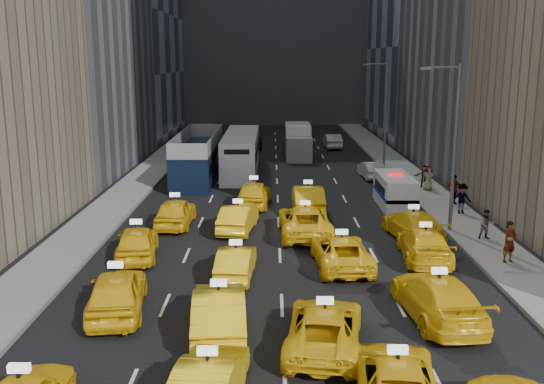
{
  "coord_description": "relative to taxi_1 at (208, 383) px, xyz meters",
  "views": [
    {
      "loc": [
        -0.37,
        -19.76,
        9.28
      ],
      "look_at": [
        -0.38,
        13.08,
        2.0
      ],
      "focal_mm": 40.0,
      "sensor_mm": 36.0,
      "label": 1
    }
  ],
  "objects": [
    {
      "name": "misc_car_4",
      "position": [
        8.04,
        48.45,
        0.02
      ],
      "size": [
        1.76,
        4.63,
        1.51
      ],
      "primitive_type": "imported",
      "rotation": [
        0.0,
        0.0,
        3.18
      ],
      "color": "#A3A7AB",
      "rests_on": "ground"
    },
    {
      "name": "taxi_7",
      "position": [
        7.72,
        5.78,
        0.08
      ],
      "size": [
        2.78,
        5.75,
        1.61
      ],
      "primitive_type": "imported",
      "rotation": [
        0.0,
        0.0,
        3.24
      ],
      "color": "yellow",
      "rests_on": "ground"
    },
    {
      "name": "streetlight_far",
      "position": [
        11.28,
        36.99,
        4.19
      ],
      "size": [
        2.15,
        0.22,
        9.0
      ],
      "color": "#595B60",
      "rests_on": "ground"
    },
    {
      "name": "taxi_8",
      "position": [
        -4.67,
        12.64,
        0.05
      ],
      "size": [
        2.42,
        4.77,
        1.56
      ],
      "primitive_type": "imported",
      "rotation": [
        0.0,
        0.0,
        3.27
      ],
      "color": "yellow",
      "rests_on": "ground"
    },
    {
      "name": "taxi_5",
      "position": [
        -0.09,
        4.47,
        0.1
      ],
      "size": [
        2.14,
        5.14,
        1.65
      ],
      "primitive_type": "imported",
      "rotation": [
        0.0,
        0.0,
        3.22
      ],
      "color": "yellow",
      "rests_on": "ground"
    },
    {
      "name": "taxi_17",
      "position": [
        3.91,
        21.41,
        0.11
      ],
      "size": [
        1.87,
        5.11,
        1.67
      ],
      "primitive_type": "imported",
      "rotation": [
        0.0,
        0.0,
        3.16
      ],
      "color": "yellow",
      "rests_on": "ground"
    },
    {
      "name": "streetlight_near",
      "position": [
        11.28,
        16.99,
        4.19
      ],
      "size": [
        2.15,
        0.22,
        9.0
      ],
      "color": "#595B60",
      "rests_on": "ground"
    },
    {
      "name": "ground",
      "position": [
        2.1,
        4.99,
        -0.73
      ],
      "size": [
        160.0,
        160.0,
        0.0
      ],
      "primitive_type": "plane",
      "color": "black",
      "rests_on": "ground"
    },
    {
      "name": "box_truck",
      "position": [
        4.17,
        42.32,
        0.81
      ],
      "size": [
        2.88,
        7.01,
        3.13
      ],
      "rotation": [
        0.0,
        0.0,
        0.08
      ],
      "color": "silver",
      "rests_on": "ground"
    },
    {
      "name": "taxi_9",
      "position": [
        0.16,
        10.04,
        -0.05
      ],
      "size": [
        1.68,
        4.19,
        1.36
      ],
      "primitive_type": "imported",
      "rotation": [
        0.0,
        0.0,
        3.08
      ],
      "color": "yellow",
      "rests_on": "ground"
    },
    {
      "name": "misc_car_2",
      "position": [
        4.2,
        50.07,
        0.08
      ],
      "size": [
        2.89,
        5.83,
        1.63
      ],
      "primitive_type": "imported",
      "rotation": [
        0.0,
        0.0,
        3.25
      ],
      "color": "gray",
      "rests_on": "ground"
    },
    {
      "name": "taxi_10",
      "position": [
        4.85,
        11.36,
        -0.02
      ],
      "size": [
        2.65,
        5.26,
        1.43
      ],
      "primitive_type": "imported",
      "rotation": [
        0.0,
        0.0,
        3.2
      ],
      "color": "yellow",
      "rests_on": "ground"
    },
    {
      "name": "taxi_14",
      "position": [
        3.46,
        16.33,
        0.06
      ],
      "size": [
        2.78,
        5.78,
        1.59
      ],
      "primitive_type": "imported",
      "rotation": [
        0.0,
        0.0,
        3.17
      ],
      "color": "yellow",
      "rests_on": "ground"
    },
    {
      "name": "taxi_2",
      "position": [
        5.13,
        0.3,
        -0.06
      ],
      "size": [
        2.71,
        5.02,
        1.34
      ],
      "primitive_type": "imported",
      "rotation": [
        0.0,
        0.0,
        3.04
      ],
      "color": "yellow",
      "rests_on": "ground"
    },
    {
      "name": "nypd_van",
      "position": [
        9.52,
        22.8,
        0.25
      ],
      "size": [
        2.05,
        5.09,
        2.17
      ],
      "rotation": [
        0.0,
        0.0,
        0.02
      ],
      "color": "silver",
      "rests_on": "ground"
    },
    {
      "name": "misc_car_0",
      "position": [
        9.53,
        32.11,
        -0.06
      ],
      "size": [
        1.77,
        4.17,
        1.34
      ],
      "primitive_type": "imported",
      "rotation": [
        0.0,
        0.0,
        3.23
      ],
      "color": "#B7B9BF",
      "rests_on": "ground"
    },
    {
      "name": "city_bus",
      "position": [
        -0.84,
        34.63,
        0.88
      ],
      "size": [
        3.67,
        12.77,
        3.25
      ],
      "rotation": [
        0.0,
        0.0,
        -0.08
      ],
      "color": "silver",
      "rests_on": "ground"
    },
    {
      "name": "pedestrian_4",
      "position": [
        12.74,
        27.04,
        0.3
      ],
      "size": [
        0.87,
        0.48,
        1.76
      ],
      "primitive_type": "imported",
      "rotation": [
        0.0,
        0.0,
        0.02
      ],
      "color": "gray",
      "rests_on": "sidewalk_east"
    },
    {
      "name": "taxi_13",
      "position": [
        -0.14,
        17.17,
        0.01
      ],
      "size": [
        2.16,
        4.66,
        1.48
      ],
      "primitive_type": "imported",
      "rotation": [
        0.0,
        0.0,
        3.01
      ],
      "color": "yellow",
      "rests_on": "ground"
    },
    {
      "name": "double_decker",
      "position": [
        -4.07,
        31.98,
        1.05
      ],
      "size": [
        3.8,
        12.5,
        3.58
      ],
      "rotation": [
        0.0,
        0.0,
        -0.08
      ],
      "color": "black",
      "rests_on": "ground"
    },
    {
      "name": "pedestrian_3",
      "position": [
        13.26,
        22.84,
        0.37
      ],
      "size": [
        1.18,
        0.69,
        1.9
      ],
      "primitive_type": "imported",
      "rotation": [
        0.0,
        0.0,
        0.17
      ],
      "color": "gray",
      "rests_on": "sidewalk_east"
    },
    {
      "name": "misc_car_1",
      "position": [
        -3.88,
        43.82,
        -0.02
      ],
      "size": [
        2.81,
        5.32,
        1.43
      ],
      "primitive_type": "imported",
      "rotation": [
        0.0,
        0.0,
        3.23
      ],
      "color": "black",
      "rests_on": "ground"
    },
    {
      "name": "sidewalk_east",
      "position": [
        12.6,
        29.99,
        -0.66
      ],
      "size": [
        3.0,
        90.0,
        0.15
      ],
      "primitive_type": "cube",
      "color": "gray",
      "rests_on": "ground"
    },
    {
      "name": "taxi_4",
      "position": [
        -4.02,
        6.25,
        0.1
      ],
      "size": [
        2.62,
        5.12,
        1.67
      ],
      "primitive_type": "imported",
      "rotation": [
        0.0,
        0.0,
        3.28
      ],
      "color": "yellow",
      "rests_on": "ground"
    },
    {
      "name": "pedestrian_5",
      "position": [
        12.72,
        28.13,
        0.21
      ],
      "size": [
        1.52,
        0.72,
        1.58
      ],
      "primitive_type": "imported",
      "rotation": [
        0.0,
        0.0,
        -0.21
      ],
      "color": "gray",
      "rests_on": "sidewalk_east"
    },
    {
      "name": "taxi_1",
      "position": [
        0.0,
        0.0,
        0.0
      ],
      "size": [
        2.1,
        4.6,
        1.46
      ],
      "primitive_type": "imported",
      "rotation": [
        0.0,
        0.0,
        3.01
      ],
      "color": "yellow",
      "rests_on": "ground"
    },
    {
      "name": "pedestrian_0",
      "position": [
        12.53,
        11.6,
        0.38
      ],
      "size": [
        0.83,
        0.71,
        1.92
      ],
      "primitive_type": "imported",
      "rotation": [
        0.0,
        0.0,
        0.43
      ],
      "color": "gray",
      "rests_on": "sidewalk_east"
    },
    {
      "name": "pedestrian_2",
      "position": [
        13.09,
        20.47,
        0.33
      ],
      "size": [
        1.22,
        0.6,
        1.83
      ],
      "primitive_type": "imported",
      "rotation": [
        0.0,
        0.0,
        0.1
      ],
      "color": "gray",
      "rests_on": "sidewalk_east"
    },
    {
      "name": "misc_car_3",
      "position": [
        -0.33,
        48.01,
        0.1
      ],
      "size": [
        1.98,
        4.88,
        1.66
      ],
      "primitive_type": "imported",
      "rotation": [
        0.0,
        0.0,
        3.15
      ],
      "color": "black",
      "rests_on": "ground"
    },
    {
      "name": "curb_west",
      "position": [
        -6.95,
        29.99,
        -0.64
      ],
      "size": [
        0.15,
        90.0,
        0.18
      ],
      "primitive_type": "cube",
      "color": "slate",
      "rests_on": "ground"
    },
    {
      "name": "taxi_16",
      "position": [
        0.54,
        22.83,
        0.1
      ],
      "size": [
        2.33,
        5.01,
        1.66
      ],
      "primitive_type": "imported",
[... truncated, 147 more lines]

